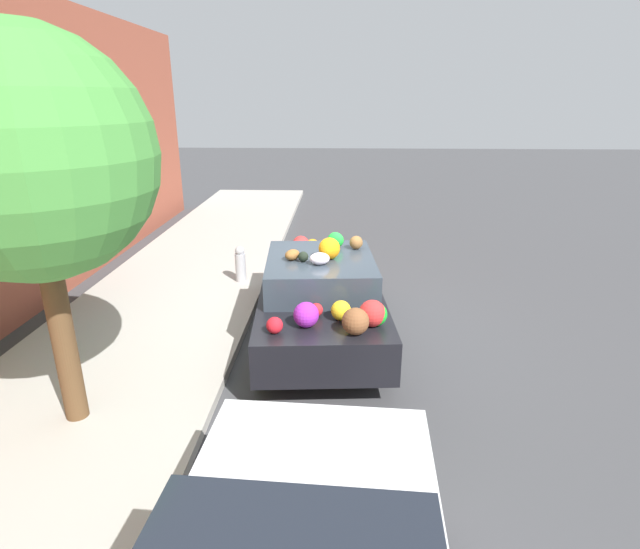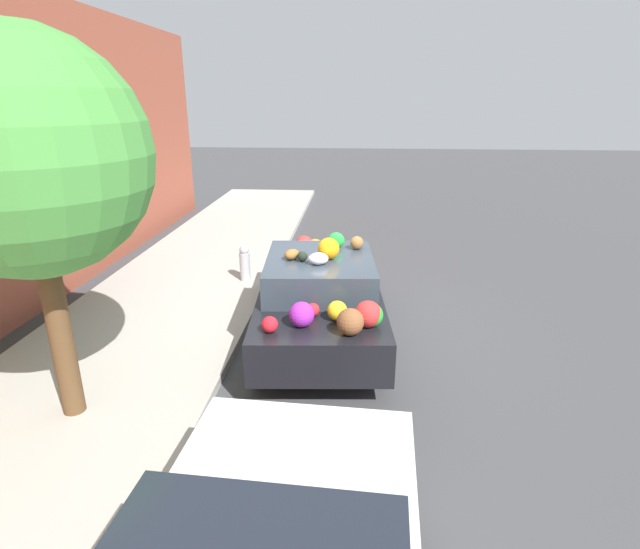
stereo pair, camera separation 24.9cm
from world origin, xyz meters
name	(u,v)px [view 1 (the left image)]	position (x,y,z in m)	size (l,w,h in m)	color
ground_plane	(316,335)	(0.00, 0.00, 0.00)	(60.00, 60.00, 0.00)	#424244
sidewalk_curb	(145,328)	(0.00, 2.70, 0.06)	(24.00, 3.20, 0.13)	#B2ADA3
street_tree	(29,158)	(-2.35, 2.56, 2.96)	(2.38, 2.38, 4.04)	brown
fire_hydrant	(240,264)	(2.03, 1.55, 0.47)	(0.20, 0.20, 0.70)	#B2B2B7
art_car	(321,294)	(-0.05, -0.07, 0.72)	(4.10, 2.03, 1.63)	black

